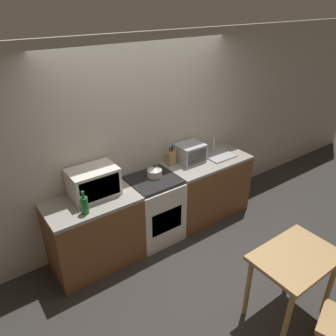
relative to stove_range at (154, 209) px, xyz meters
The scene contains 12 objects.
ground_plane 0.80m from the stove_range, 82.22° to the right, with size 16.00×16.00×0.00m, color #33302D.
wall_back 0.92m from the stove_range, 75.33° to the left, with size 10.00×0.06×2.60m.
counter_left_run 0.84m from the stove_range, behind, with size 1.05×0.62×0.90m.
counter_right_run 0.93m from the stove_range, ahead, with size 1.23×0.62×0.90m.
stove_range is the anchor object (origin of this frame).
kettle 0.53m from the stove_range, 38.23° to the left, with size 0.19×0.19×0.17m.
microwave 0.97m from the stove_range, behind, with size 0.54×0.37×0.33m.
bottle 1.14m from the stove_range, 169.51° to the right, with size 0.09×0.09×0.27m.
knife_block 0.72m from the stove_range, 23.00° to the left, with size 0.11×0.07×0.27m.
toaster_oven 0.92m from the stove_range, 10.42° to the left, with size 0.37×0.32×0.25m.
sink_basin 1.24m from the stove_range, ahead, with size 0.41×0.35×0.24m.
dining_table 1.89m from the stove_range, 77.19° to the right, with size 0.83×0.58×0.78m.
Camera 1 is at (-2.04, -2.36, 2.95)m, focal length 35.00 mm.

